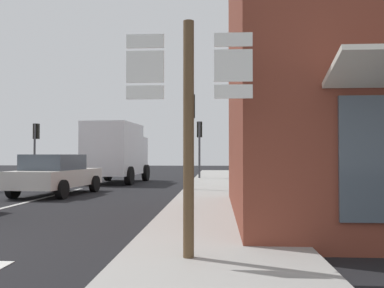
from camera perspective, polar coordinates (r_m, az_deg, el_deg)
name	(u,v)px	position (r m, az deg, el deg)	size (l,w,h in m)	color
ground_plane	(64,193)	(16.51, -17.33, -6.51)	(80.00, 80.00, 0.00)	black
sidewalk_right	(218,198)	(13.44, 3.60, -7.43)	(2.67, 44.00, 0.14)	#9E9B96
lane_centre_stripe	(11,206)	(12.86, -23.73, -7.86)	(0.16, 12.00, 0.01)	silver
sedan_far	(56,174)	(15.71, -18.28, -3.98)	(2.29, 4.35, 1.47)	beige
delivery_truck	(117,151)	(21.71, -10.41, -0.98)	(2.73, 5.12, 3.05)	silver
route_sign_post	(189,120)	(5.35, -0.47, 3.35)	(1.66, 0.14, 3.20)	brown
traffic_light_far_left	(36,138)	(25.88, -20.82, 0.77)	(0.30, 0.49, 3.30)	#47474C
traffic_light_near_right	(191,120)	(15.94, -0.15, 3.34)	(0.30, 0.49, 3.79)	#47474C
traffic_light_far_right	(200,137)	(23.68, 1.05, 1.01)	(0.30, 0.49, 3.37)	#47474C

